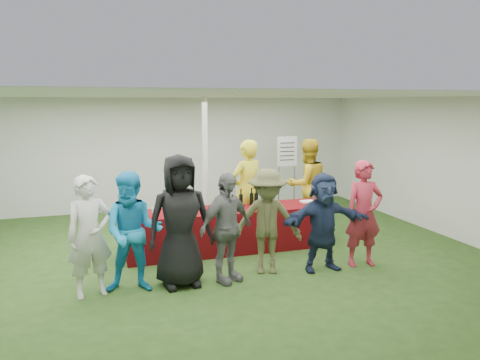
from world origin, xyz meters
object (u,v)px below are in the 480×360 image
object	(u,v)px
dump_bucket	(320,200)
customer_6	(364,214)
staff_pourer	(247,191)
customer_3	(226,228)
customer_0	(90,236)
customer_4	(267,221)
customer_1	(133,232)
staff_back	(307,184)
customer_5	(323,222)
wine_list_sign	(287,157)
customer_2	(180,221)
serving_table	(229,229)

from	to	relation	value
dump_bucket	customer_6	distance (m)	1.19
dump_bucket	staff_pourer	distance (m)	1.36
customer_3	customer_6	size ratio (longest dim) A/B	0.95
customer_0	customer_4	bearing A→B (deg)	-12.30
dump_bucket	customer_0	distance (m)	4.14
staff_pourer	customer_4	world-z (taller)	staff_pourer
customer_1	customer_3	distance (m)	1.31
staff_back	customer_5	bearing A→B (deg)	63.82
wine_list_sign	staff_pourer	bearing A→B (deg)	-130.30
staff_back	customer_3	size ratio (longest dim) A/B	1.15
customer_3	customer_5	xyz separation A→B (m)	(1.56, 0.00, -0.04)
staff_pourer	customer_4	size ratio (longest dim) A/B	1.19
wine_list_sign	customer_4	world-z (taller)	wine_list_sign
customer_0	customer_2	bearing A→B (deg)	-14.58
customer_2	customer_3	world-z (taller)	customer_2
wine_list_sign	staff_back	size ratio (longest dim) A/B	0.97
dump_bucket	customer_4	world-z (taller)	customer_4
customer_6	customer_0	bearing A→B (deg)	-176.64
wine_list_sign	customer_0	world-z (taller)	wine_list_sign
dump_bucket	staff_back	bearing A→B (deg)	76.43
customer_3	wine_list_sign	bearing A→B (deg)	28.88
dump_bucket	customer_1	xyz separation A→B (m)	(-3.42, -1.12, -0.00)
customer_2	serving_table	bearing A→B (deg)	46.27
customer_1	customer_4	distance (m)	2.00
dump_bucket	customer_6	size ratio (longest dim) A/B	0.15
customer_1	customer_5	distance (m)	2.87
serving_table	customer_5	distance (m)	1.82
staff_back	customer_2	xyz separation A→B (m)	(-3.03, -2.19, 0.02)
customer_5	customer_6	bearing A→B (deg)	0.43
wine_list_sign	customer_2	xyz separation A→B (m)	(-3.26, -3.73, -0.37)
customer_3	customer_4	size ratio (longest dim) A/B	1.00
customer_5	wine_list_sign	bearing A→B (deg)	75.40
customer_0	customer_4	xyz separation A→B (m)	(2.57, 0.07, -0.02)
staff_pourer	customer_1	size ratio (longest dim) A/B	1.14
dump_bucket	customer_2	size ratio (longest dim) A/B	0.14
wine_list_sign	customer_4	xyz separation A→B (m)	(-1.91, -3.64, -0.51)
staff_pourer	customer_1	world-z (taller)	staff_pourer
dump_bucket	wine_list_sign	distance (m)	2.70
customer_6	staff_pourer	bearing A→B (deg)	130.80
staff_back	customer_0	xyz separation A→B (m)	(-4.25, -2.18, -0.10)
customer_6	wine_list_sign	bearing A→B (deg)	89.63
dump_bucket	customer_6	world-z (taller)	customer_6
serving_table	customer_0	distance (m)	2.72
customer_0	customer_5	xyz separation A→B (m)	(3.43, -0.08, -0.06)
dump_bucket	customer_4	xyz separation A→B (m)	(-1.42, -1.02, -0.03)
staff_pourer	customer_4	xyz separation A→B (m)	(-0.24, -1.67, -0.15)
customer_4	wine_list_sign	bearing A→B (deg)	78.75
customer_1	customer_5	size ratio (longest dim) A/B	1.09
staff_pourer	customer_6	bearing A→B (deg)	104.97
customer_1	serving_table	bearing A→B (deg)	48.35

